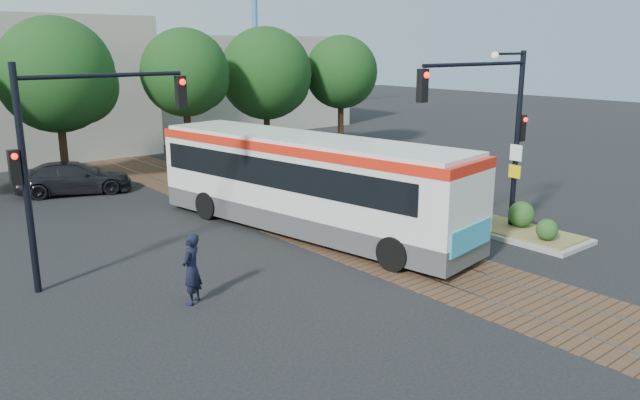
{
  "coord_description": "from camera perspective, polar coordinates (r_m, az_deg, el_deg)",
  "views": [
    {
      "loc": [
        -13.69,
        -12.75,
        6.41
      ],
      "look_at": [
        -1.37,
        2.0,
        1.6
      ],
      "focal_mm": 35.0,
      "sensor_mm": 36.0,
      "label": 1
    }
  ],
  "objects": [
    {
      "name": "ground",
      "position": [
        19.77,
        6.8,
        -4.97
      ],
      "size": [
        120.0,
        120.0,
        0.0
      ],
      "primitive_type": "plane",
      "color": "black",
      "rests_on": "ground"
    },
    {
      "name": "trackbed",
      "position": [
        22.56,
        -0.59,
        -2.44
      ],
      "size": [
        3.6,
        40.0,
        0.02
      ],
      "color": "brown",
      "rests_on": "ground"
    },
    {
      "name": "tree_row",
      "position": [
        32.79,
        -13.05,
        10.97
      ],
      "size": [
        26.4,
        5.6,
        7.67
      ],
      "color": "#382314",
      "rests_on": "ground"
    },
    {
      "name": "warehouses",
      "position": [
        43.61,
        -22.57,
        9.58
      ],
      "size": [
        40.0,
        13.0,
        8.0
      ],
      "color": "#ADA899",
      "rests_on": "ground"
    },
    {
      "name": "city_bus",
      "position": [
        21.52,
        -1.29,
        1.88
      ],
      "size": [
        4.6,
        12.82,
        3.36
      ],
      "rotation": [
        0.0,
        0.0,
        0.16
      ],
      "color": "#424244",
      "rests_on": "ground"
    },
    {
      "name": "traffic_island",
      "position": [
        22.8,
        16.85,
        -2.03
      ],
      "size": [
        2.2,
        5.2,
        1.13
      ],
      "color": "gray",
      "rests_on": "ground"
    },
    {
      "name": "signal_pole_main",
      "position": [
        21.35,
        15.94,
        7.46
      ],
      "size": [
        5.49,
        0.46,
        6.0
      ],
      "color": "black",
      "rests_on": "ground"
    },
    {
      "name": "signal_pole_left",
      "position": [
        17.75,
        -22.08,
        4.78
      ],
      "size": [
        4.99,
        0.34,
        6.0
      ],
      "color": "black",
      "rests_on": "ground"
    },
    {
      "name": "officer",
      "position": [
        16.09,
        -11.66,
        -6.18
      ],
      "size": [
        0.8,
        0.75,
        1.85
      ],
      "primitive_type": "imported",
      "rotation": [
        0.0,
        0.0,
        3.77
      ],
      "color": "black",
      "rests_on": "ground"
    },
    {
      "name": "parked_car",
      "position": [
        29.49,
        -21.61,
        1.89
      ],
      "size": [
        5.23,
        3.49,
        1.41
      ],
      "primitive_type": "imported",
      "rotation": [
        0.0,
        0.0,
        1.23
      ],
      "color": "black",
      "rests_on": "ground"
    }
  ]
}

